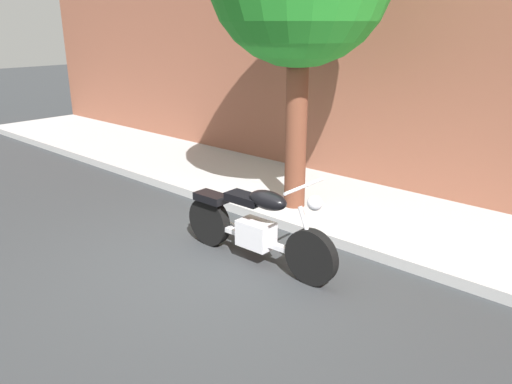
% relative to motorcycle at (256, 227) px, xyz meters
% --- Properties ---
extents(ground_plane, '(60.00, 60.00, 0.00)m').
position_rel_motorcycle_xyz_m(ground_plane, '(-0.38, -0.33, -0.47)').
color(ground_plane, '#303335').
extents(sidewalk, '(20.36, 2.41, 0.14)m').
position_rel_motorcycle_xyz_m(sidewalk, '(-0.38, 2.20, -0.40)').
color(sidewalk, '#AAAAAA').
rests_on(sidewalk, ground).
extents(motorcycle, '(2.27, 0.70, 1.15)m').
position_rel_motorcycle_xyz_m(motorcycle, '(0.00, 0.00, 0.00)').
color(motorcycle, black).
rests_on(motorcycle, ground).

